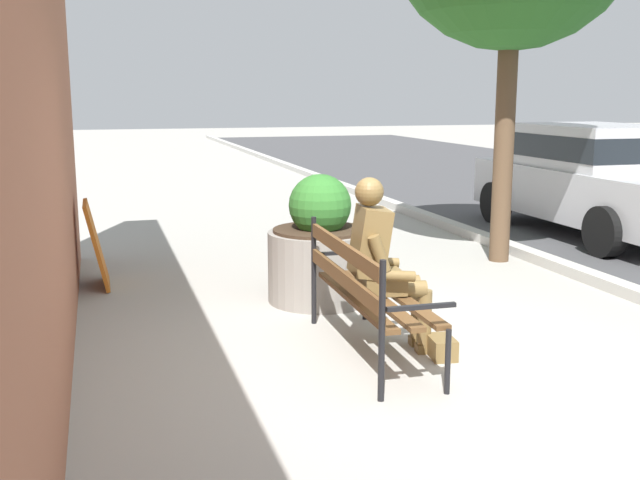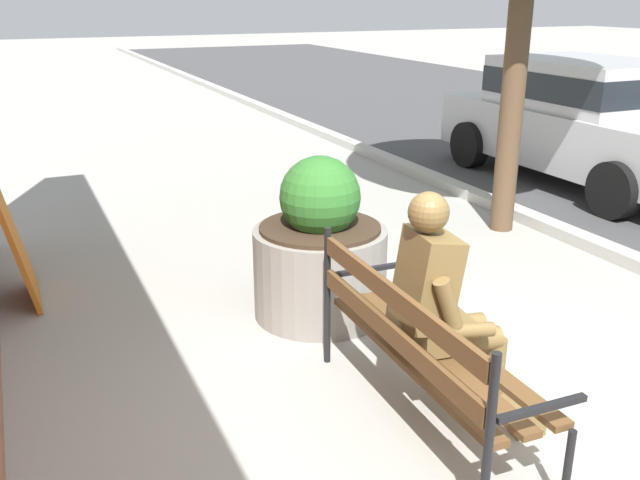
# 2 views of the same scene
# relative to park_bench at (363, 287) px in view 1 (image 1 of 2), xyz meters

# --- Properties ---
(ground_plane) EXTENTS (80.00, 80.00, 0.00)m
(ground_plane) POSITION_rel_park_bench_xyz_m (0.24, 0.21, -0.54)
(ground_plane) COLOR #9E9B93
(park_bench) EXTENTS (1.81, 0.58, 0.95)m
(park_bench) POSITION_rel_park_bench_xyz_m (0.00, 0.00, 0.00)
(park_bench) COLOR brown
(park_bench) RESTS_ON ground
(bronze_statue_seated) EXTENTS (0.71, 0.78, 1.37)m
(bronze_statue_seated) POSITION_rel_park_bench_xyz_m (-0.02, 0.21, 0.12)
(bronze_statue_seated) COLOR brown
(bronze_statue_seated) RESTS_ON ground
(concrete_planter) EXTENTS (1.01, 1.01, 1.24)m
(concrete_planter) POSITION_rel_park_bench_xyz_m (-1.59, 0.13, -0.05)
(concrete_planter) COLOR gray
(concrete_planter) RESTS_ON ground
(parked_car_silver) EXTENTS (4.11, 1.93, 1.56)m
(parked_car_silver) POSITION_rel_park_bench_xyz_m (-3.87, 4.91, 0.30)
(parked_car_silver) COLOR #B7B7BC
(parked_car_silver) RESTS_ON ground
(leaning_signboard) EXTENTS (0.70, 0.23, 0.89)m
(leaning_signboard) POSITION_rel_park_bench_xyz_m (-2.78, -1.94, -0.09)
(leaning_signboard) COLOR #C6661E
(leaning_signboard) RESTS_ON ground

